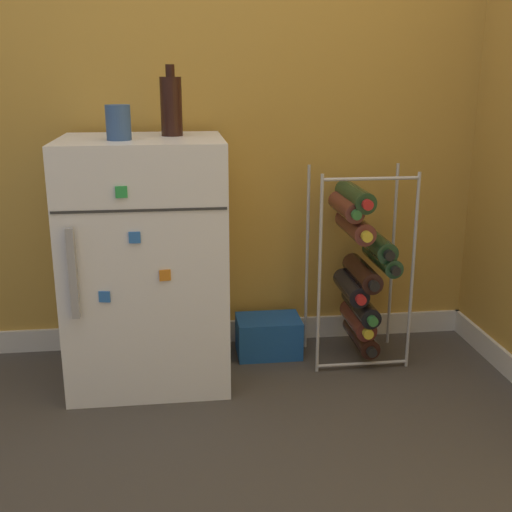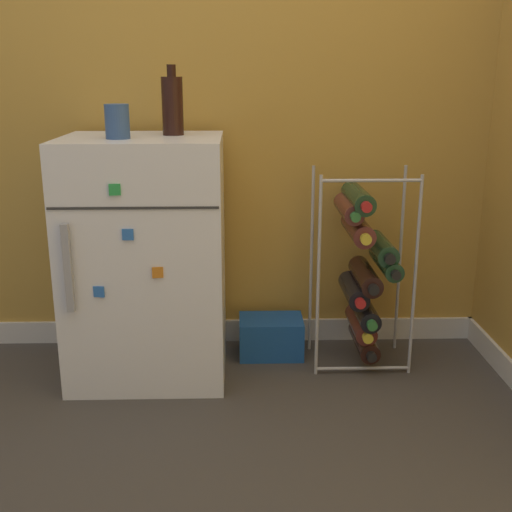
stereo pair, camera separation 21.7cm
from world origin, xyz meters
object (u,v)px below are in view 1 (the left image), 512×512
Objects in this scene: soda_box at (268,336)px; fridge_top_cup at (118,122)px; mini_fridge at (146,262)px; wine_rack at (361,267)px; fridge_top_bottle at (171,105)px.

soda_box is 2.23× the size of fridge_top_cup.
mini_fridge is 7.78× the size of fridge_top_cup.
fridge_top_cup is (-0.52, -0.19, 0.85)m from soda_box.
soda_box is (-0.34, 0.07, -0.29)m from wine_rack.
mini_fridge is 0.59m from soda_box.
soda_box is 1.05× the size of fridge_top_bottle.
fridge_top_cup is at bearing -134.94° from mini_fridge.
mini_fridge is at bearing -164.77° from soda_box.
soda_box is at bearing 19.92° from fridge_top_cup.
soda_box is at bearing 168.66° from wine_rack.
mini_fridge is at bearing 45.06° from fridge_top_cup.
fridge_top_cup reaches higher than mini_fridge.
fridge_top_cup is 0.22m from fridge_top_bottle.
mini_fridge reaches higher than soda_box.
wine_rack reaches higher than soda_box.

